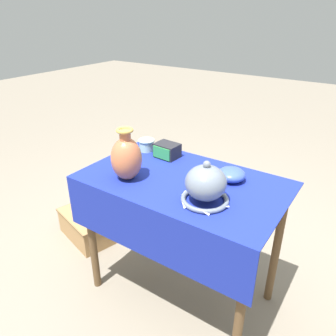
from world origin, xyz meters
TOP-DOWN VIEW (x-y plane):
  - ground_plane at (0.00, 0.00)m, footprint 14.00×14.00m
  - display_table at (0.00, -0.02)m, footprint 1.03×0.62m
  - vase_tall_bulbous at (-0.24, -0.15)m, footprint 0.16×0.16m
  - vase_dome_bell at (0.19, -0.13)m, footprint 0.23×0.22m
  - mosaic_tile_box at (-0.22, 0.18)m, footprint 0.14×0.12m
  - bowl_shallow_cobalt at (0.20, 0.12)m, footprint 0.14×0.14m
  - cup_wide_celadon at (-0.38, 0.19)m, footprint 0.10×0.10m
  - wooden_crate at (-0.86, 0.06)m, footprint 0.49×0.37m

SIDE VIEW (x-z plane):
  - ground_plane at x=0.00m, z-range 0.00..0.00m
  - wooden_crate at x=-0.86m, z-range 0.01..0.20m
  - display_table at x=0.00m, z-range 0.28..1.05m
  - bowl_shallow_cobalt at x=0.20m, z-range 0.77..0.84m
  - cup_wide_celadon at x=-0.38m, z-range 0.77..0.84m
  - mosaic_tile_box at x=-0.22m, z-range 0.77..0.85m
  - vase_dome_bell at x=0.19m, z-range 0.75..0.95m
  - vase_tall_bulbous at x=-0.24m, z-range 0.75..1.02m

